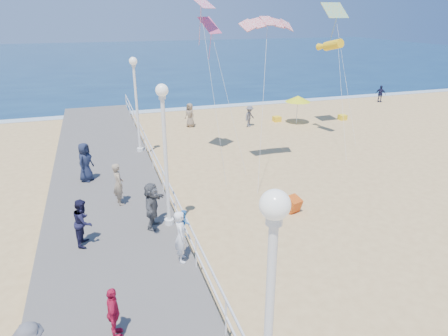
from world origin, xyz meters
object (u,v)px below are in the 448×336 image
object	(u,v)px
box_kite	(293,205)
beach_umbrella	(298,99)
spectator_4	(85,162)
beach_walker_c	(190,115)
lamp_post_near	(269,313)
woman_holding_toddler	(181,236)
spectator_5	(152,206)
spectator_6	(118,184)
lamp_post_far	(136,95)
spectator_7	(83,222)
beach_walker_a	(250,116)
beach_chair_left	(277,119)
beach_chair_right	(342,117)
lamp_post_mid	(165,142)
toddler_held	(184,222)
spectator_3	(113,313)
beach_walker_b	(381,94)

from	to	relation	value
box_kite	beach_umbrella	distance (m)	14.78
spectator_4	beach_walker_c	xyz separation A→B (m)	(7.29, 9.30, -0.46)
lamp_post_near	woman_holding_toddler	distance (m)	6.92
spectator_5	spectator_6	world-z (taller)	spectator_6
box_kite	lamp_post_near	bearing A→B (deg)	-137.71
lamp_post_far	spectator_7	distance (m)	10.23
beach_walker_a	beach_chair_left	size ratio (longest dim) A/B	2.84
lamp_post_far	beach_walker_a	distance (m)	10.04
spectator_6	beach_chair_right	world-z (taller)	spectator_6
woman_holding_toddler	beach_umbrella	xyz separation A→B (m)	(12.31, 15.55, 0.63)
lamp_post_far	beach_walker_c	world-z (taller)	lamp_post_far
beach_chair_left	lamp_post_near	bearing A→B (deg)	-115.69
lamp_post_near	lamp_post_far	world-z (taller)	same
beach_chair_left	beach_chair_right	bearing A→B (deg)	-12.22
lamp_post_far	spectator_4	world-z (taller)	lamp_post_far
lamp_post_mid	beach_umbrella	world-z (taller)	lamp_post_mid
spectator_5	lamp_post_near	bearing A→B (deg)	-152.25
toddler_held	spectator_6	xyz separation A→B (m)	(-1.75, 4.69, -0.38)
box_kite	beach_chair_right	distance (m)	16.92
spectator_5	box_kite	bearing A→B (deg)	-64.51
beach_chair_left	beach_umbrella	bearing A→B (deg)	-42.61
spectator_4	spectator_7	xyz separation A→B (m)	(-0.08, -5.86, -0.10)
spectator_6	beach_walker_c	size ratio (longest dim) A/B	1.03
box_kite	beach_chair_right	world-z (taller)	box_kite
lamp_post_mid	beach_umbrella	bearing A→B (deg)	46.80
beach_walker_a	box_kite	world-z (taller)	beach_walker_a
spectator_4	spectator_5	world-z (taller)	spectator_4
beach_walker_a	beach_walker_c	xyz separation A→B (m)	(-4.21, 1.29, 0.10)
woman_holding_toddler	spectator_4	bearing A→B (deg)	28.87
spectator_3	box_kite	bearing A→B (deg)	-50.44
woman_holding_toddler	lamp_post_near	bearing A→B (deg)	-170.86
spectator_6	beach_chair_left	world-z (taller)	spectator_6
lamp_post_mid	beach_chair_left	world-z (taller)	lamp_post_mid
spectator_7	beach_umbrella	xyz separation A→B (m)	(15.29, 13.52, 0.67)
beach_chair_right	lamp_post_mid	bearing A→B (deg)	-141.43
lamp_post_far	beach_walker_b	bearing A→B (deg)	20.21
woman_holding_toddler	spectator_5	world-z (taller)	spectator_5
spectator_4	box_kite	world-z (taller)	spectator_4
lamp_post_far	spectator_5	xyz separation A→B (m)	(-0.61, -9.06, -2.36)
spectator_5	beach_umbrella	size ratio (longest dim) A/B	0.84
lamp_post_near	beach_walker_a	bearing A→B (deg)	69.12
spectator_5	beach_chair_left	bearing A→B (deg)	-15.79
beach_walker_a	lamp_post_far	bearing A→B (deg)	170.96
spectator_5	spectator_7	xyz separation A→B (m)	(-2.42, -0.41, -0.06)
woman_holding_toddler	spectator_3	distance (m)	3.54
beach_chair_right	lamp_post_near	bearing A→B (deg)	-126.52
lamp_post_near	spectator_4	size ratio (longest dim) A/B	2.83
spectator_7	beach_walker_c	distance (m)	16.86
lamp_post_mid	beach_chair_left	xyz separation A→B (m)	(11.11, 14.11, -3.46)
spectator_6	box_kite	xyz separation A→B (m)	(6.95, -2.23, -1.01)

